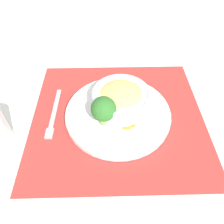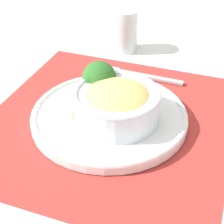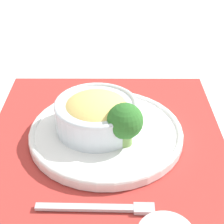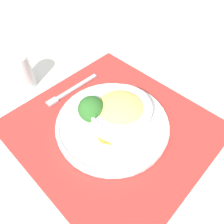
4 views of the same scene
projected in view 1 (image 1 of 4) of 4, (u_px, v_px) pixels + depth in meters
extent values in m
plane|color=white|center=(118.00, 116.00, 0.63)|extent=(4.00, 4.00, 0.00)
cube|color=#B2332D|center=(118.00, 116.00, 0.63)|extent=(0.52, 0.50, 0.00)
cylinder|color=white|center=(118.00, 114.00, 0.62)|extent=(0.30, 0.30, 0.02)
torus|color=white|center=(118.00, 112.00, 0.61)|extent=(0.30, 0.30, 0.01)
cylinder|color=silver|center=(121.00, 100.00, 0.60)|extent=(0.16, 0.16, 0.05)
torus|color=silver|center=(121.00, 93.00, 0.58)|extent=(0.16, 0.16, 0.01)
ellipsoid|color=#EAC66B|center=(121.00, 97.00, 0.59)|extent=(0.13, 0.13, 0.06)
cylinder|color=#84AD5B|center=(104.00, 119.00, 0.58)|extent=(0.03, 0.03, 0.03)
sphere|color=#2D6B28|center=(104.00, 109.00, 0.55)|extent=(0.07, 0.07, 0.07)
sphere|color=#2D6B28|center=(111.00, 110.00, 0.54)|extent=(0.03, 0.03, 0.03)
sphere|color=#2D6B28|center=(97.00, 106.00, 0.55)|extent=(0.03, 0.03, 0.03)
cylinder|color=orange|center=(126.00, 123.00, 0.58)|extent=(0.04, 0.04, 0.01)
cylinder|color=orange|center=(130.00, 121.00, 0.59)|extent=(0.04, 0.04, 0.01)
cube|color=#B7B7BC|center=(54.00, 112.00, 0.63)|extent=(0.02, 0.18, 0.01)
cube|color=#B7B7BC|center=(49.00, 133.00, 0.58)|extent=(0.02, 0.03, 0.01)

